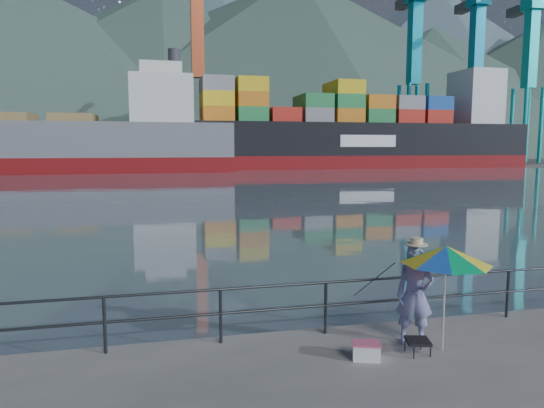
{
  "coord_description": "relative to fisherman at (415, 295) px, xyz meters",
  "views": [
    {
      "loc": [
        -1.98,
        -6.76,
        3.56
      ],
      "look_at": [
        0.94,
        6.0,
        2.0
      ],
      "focal_mm": 32.0,
      "sensor_mm": 36.0,
      "label": 1
    }
  ],
  "objects": [
    {
      "name": "cooler_bag",
      "position": [
        -1.11,
        -0.42,
        -0.77
      ],
      "size": [
        0.52,
        0.43,
        0.26
      ],
      "primitive_type": "cube",
      "rotation": [
        0.0,
        0.0,
        -0.33
      ],
      "color": "silver",
      "rests_on": "ground"
    },
    {
      "name": "fisherman",
      "position": [
        0.0,
        0.0,
        0.0
      ],
      "size": [
        0.78,
        0.66,
        1.8
      ],
      "primitive_type": "imported",
      "rotation": [
        0.0,
        0.0,
        -0.43
      ],
      "color": "#323C9A",
      "rests_on": "ground"
    },
    {
      "name": "container_ship",
      "position": [
        31.56,
        74.35,
        4.91
      ],
      "size": [
        62.58,
        10.43,
        18.1
      ],
      "color": "maroon",
      "rests_on": "ground"
    },
    {
      "name": "harbor_water",
      "position": [
        -2.4,
        129.11,
        -0.9
      ],
      "size": [
        500.0,
        280.0,
        0.0
      ],
      "primitive_type": "cube",
      "color": "slate",
      "rests_on": "ground"
    },
    {
      "name": "far_dock",
      "position": [
        7.6,
        92.11,
        -0.9
      ],
      "size": [
        200.0,
        40.0,
        0.4
      ],
      "primitive_type": "cube",
      "color": "#514F4C",
      "rests_on": "ground"
    },
    {
      "name": "fishing_rod",
      "position": [
        -0.32,
        1.07,
        -0.9
      ],
      "size": [
        0.16,
        1.54,
        1.09
      ],
      "primitive_type": "cylinder",
      "rotation": [
        0.96,
        0.0,
        0.09
      ],
      "color": "black",
      "rests_on": "ground"
    },
    {
      "name": "beach_umbrella",
      "position": [
        0.35,
        -0.39,
        0.8
      ],
      "size": [
        1.95,
        1.95,
        1.87
      ],
      "color": "white",
      "rests_on": "ground"
    },
    {
      "name": "guardrail",
      "position": [
        -2.4,
        0.81,
        -0.38
      ],
      "size": [
        22.0,
        0.06,
        1.03
      ],
      "color": "#2D3033",
      "rests_on": "ground"
    },
    {
      "name": "mountains",
      "position": [
        36.42,
        206.85,
        34.65
      ],
      "size": [
        600.0,
        332.8,
        80.0
      ],
      "color": "#385147",
      "rests_on": "ground"
    },
    {
      "name": "container_stacks",
      "position": [
        32.18,
        92.61,
        1.86
      ],
      "size": [
        58.0,
        5.4,
        7.8
      ],
      "color": "gray",
      "rests_on": "ground"
    },
    {
      "name": "port_cranes",
      "position": [
        28.6,
        83.11,
        15.1
      ],
      "size": [
        116.0,
        28.0,
        38.4
      ],
      "color": "#B53419",
      "rests_on": "ground"
    },
    {
      "name": "bulk_carrier",
      "position": [
        -20.17,
        68.16,
        3.15
      ],
      "size": [
        56.69,
        9.81,
        14.5
      ],
      "color": "maroon",
      "rests_on": "ground"
    },
    {
      "name": "folding_stool",
      "position": [
        -0.16,
        -0.43,
        -0.76
      ],
      "size": [
        0.48,
        0.48,
        0.26
      ],
      "color": "black",
      "rests_on": "ground"
    }
  ]
}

